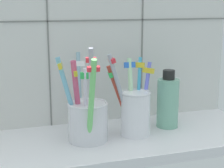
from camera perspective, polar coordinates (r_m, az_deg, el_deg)
counter_slab at (r=74.28cm, az=0.01°, el=-9.12°), size 64.00×22.00×2.00cm
tile_wall_back at (r=80.68cm, az=-2.59°, el=8.36°), size 64.00×2.20×45.00cm
toothbrush_cup_left at (r=70.95cm, az=-3.99°, el=-5.21°), size 9.91×17.34×18.98cm
toothbrush_cup_right at (r=73.93cm, az=3.60°, el=-4.06°), size 10.50×7.08×17.08cm
soap_bottle at (r=79.34cm, az=8.81°, el=-2.77°), size 4.71×4.71×12.60cm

